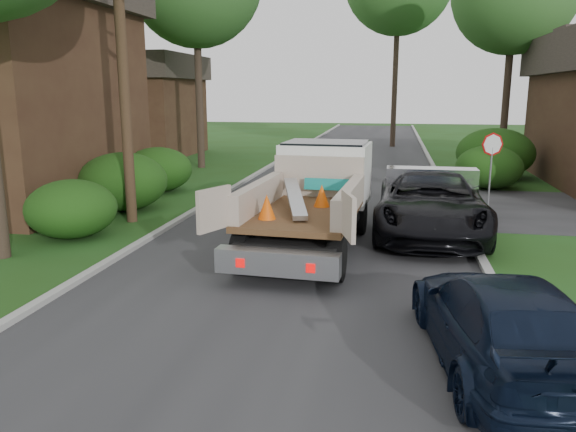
# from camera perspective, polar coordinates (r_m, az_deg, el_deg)

# --- Properties ---
(ground) EXTENTS (120.00, 120.00, 0.00)m
(ground) POSITION_cam_1_polar(r_m,az_deg,el_deg) (10.97, -0.72, -7.54)
(ground) COLOR #204112
(ground) RESTS_ON ground
(road) EXTENTS (8.00, 90.00, 0.02)m
(road) POSITION_cam_1_polar(r_m,az_deg,el_deg) (20.55, 4.73, 1.93)
(road) COLOR #28282B
(road) RESTS_ON ground
(curb_left) EXTENTS (0.20, 90.00, 0.12)m
(curb_left) POSITION_cam_1_polar(r_m,az_deg,el_deg) (21.34, -6.30, 2.44)
(curb_left) COLOR #9E9E99
(curb_left) RESTS_ON ground
(curb_right) EXTENTS (0.20, 90.00, 0.12)m
(curb_right) POSITION_cam_1_polar(r_m,az_deg,el_deg) (20.55, 16.18, 1.63)
(curb_right) COLOR #9E9E99
(curb_right) RESTS_ON ground
(stop_sign) EXTENTS (0.71, 0.32, 2.48)m
(stop_sign) POSITION_cam_1_polar(r_m,az_deg,el_deg) (19.47, 20.00, 5.91)
(stop_sign) COLOR slate
(stop_sign) RESTS_ON ground
(utility_pole) EXTENTS (2.42, 1.25, 10.00)m
(utility_pole) POSITION_cam_1_polar(r_m,az_deg,el_deg) (16.91, -16.56, 16.80)
(utility_pole) COLOR #382619
(utility_pole) RESTS_ON ground
(house_left_far) EXTENTS (7.56, 7.56, 6.00)m
(house_left_far) POSITION_cam_1_polar(r_m,az_deg,el_deg) (35.67, -15.54, 10.92)
(house_left_far) COLOR #3B2318
(house_left_far) RESTS_ON ground
(hedge_left_a) EXTENTS (2.34, 2.34, 1.53)m
(hedge_left_a) POSITION_cam_1_polar(r_m,az_deg,el_deg) (15.76, -21.15, 0.69)
(hedge_left_a) COLOR #183D0E
(hedge_left_a) RESTS_ON ground
(hedge_left_b) EXTENTS (2.86, 2.86, 1.87)m
(hedge_left_b) POSITION_cam_1_polar(r_m,az_deg,el_deg) (18.88, -16.46, 3.38)
(hedge_left_b) COLOR #183D0E
(hedge_left_b) RESTS_ON ground
(hedge_left_c) EXTENTS (2.60, 2.60, 1.70)m
(hedge_left_c) POSITION_cam_1_polar(r_m,az_deg,el_deg) (22.15, -13.07, 4.63)
(hedge_left_c) COLOR #183D0E
(hedge_left_c) RESTS_ON ground
(hedge_right_a) EXTENTS (2.60, 2.60, 1.70)m
(hedge_right_a) POSITION_cam_1_polar(r_m,az_deg,el_deg) (23.59, 19.75, 4.68)
(hedge_right_a) COLOR #183D0E
(hedge_right_a) RESTS_ON ground
(hedge_right_b) EXTENTS (3.38, 3.38, 2.21)m
(hedge_right_b) POSITION_cam_1_polar(r_m,az_deg,el_deg) (26.62, 20.29, 6.01)
(hedge_right_b) COLOR #183D0E
(hedge_right_b) RESTS_ON ground
(flatbed_truck) EXTENTS (3.03, 6.59, 2.44)m
(flatbed_truck) POSITION_cam_1_polar(r_m,az_deg,el_deg) (14.36, 3.00, 2.74)
(flatbed_truck) COLOR black
(flatbed_truck) RESTS_ON ground
(black_pickup) EXTENTS (3.00, 6.20, 1.70)m
(black_pickup) POSITION_cam_1_polar(r_m,az_deg,el_deg) (15.52, 14.33, 1.30)
(black_pickup) COLOR black
(black_pickup) RESTS_ON ground
(navy_suv) EXTENTS (2.46, 4.84, 1.34)m
(navy_suv) POSITION_cam_1_polar(r_m,az_deg,el_deg) (8.36, 20.96, -10.05)
(navy_suv) COLOR black
(navy_suv) RESTS_ON ground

